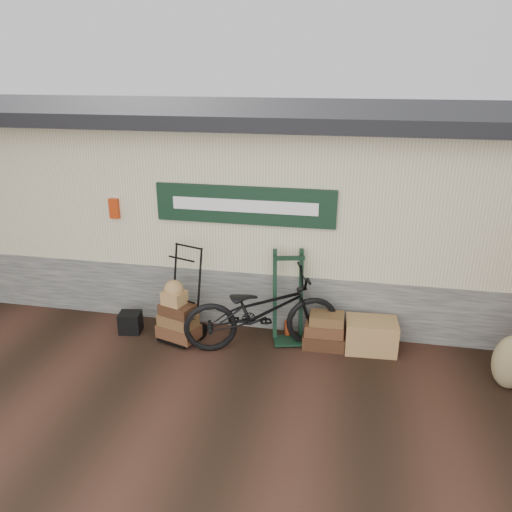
{
  "coord_description": "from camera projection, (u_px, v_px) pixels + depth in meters",
  "views": [
    {
      "loc": [
        1.19,
        -5.72,
        3.81
      ],
      "look_at": [
        -0.12,
        0.9,
        1.22
      ],
      "focal_mm": 35.0,
      "sensor_mm": 36.0,
      "label": 1
    }
  ],
  "objects": [
    {
      "name": "station_building",
      "position": [
        283.0,
        199.0,
        8.75
      ],
      "size": [
        14.4,
        4.1,
        3.2
      ],
      "color": "#4C4C47",
      "rests_on": "ground"
    },
    {
      "name": "green_barrow",
      "position": [
        288.0,
        297.0,
        7.18
      ],
      "size": [
        0.58,
        0.52,
        1.37
      ],
      "primitive_type": null,
      "rotation": [
        0.0,
        0.0,
        0.24
      ],
      "color": "black",
      "rests_on": "ground"
    },
    {
      "name": "ground",
      "position": [
        252.0,
        363.0,
        6.82
      ],
      "size": [
        80.0,
        80.0,
        0.0
      ],
      "primitive_type": "plane",
      "color": "black",
      "rests_on": "ground"
    },
    {
      "name": "suitcase_stack",
      "position": [
        324.0,
        330.0,
        7.14
      ],
      "size": [
        0.6,
        0.39,
        0.53
      ],
      "primitive_type": null,
      "rotation": [
        0.0,
        0.0,
        0.02
      ],
      "color": "#331F10",
      "rests_on": "ground"
    },
    {
      "name": "black_trunk",
      "position": [
        130.0,
        322.0,
        7.57
      ],
      "size": [
        0.36,
        0.32,
        0.32
      ],
      "primitive_type": "cube",
      "rotation": [
        0.0,
        0.0,
        0.15
      ],
      "color": "black",
      "rests_on": "ground"
    },
    {
      "name": "burlap_sack_left",
      "position": [
        511.0,
        362.0,
        6.18
      ],
      "size": [
        0.49,
        0.42,
        0.73
      ],
      "primitive_type": "ellipsoid",
      "rotation": [
        0.0,
        0.0,
        -0.09
      ],
      "color": "olive",
      "rests_on": "ground"
    },
    {
      "name": "bicycle",
      "position": [
        262.0,
        307.0,
        6.99
      ],
      "size": [
        1.43,
        2.34,
        1.28
      ],
      "primitive_type": "imported",
      "rotation": [
        0.0,
        0.0,
        1.89
      ],
      "color": "black",
      "rests_on": "ground"
    },
    {
      "name": "porter_trolley",
      "position": [
        183.0,
        293.0,
        7.25
      ],
      "size": [
        0.84,
        0.73,
        1.42
      ],
      "primitive_type": null,
      "rotation": [
        0.0,
        0.0,
        -0.32
      ],
      "color": "black",
      "rests_on": "ground"
    },
    {
      "name": "wicker_hamper",
      "position": [
        371.0,
        335.0,
        7.06
      ],
      "size": [
        0.74,
        0.5,
        0.47
      ],
      "primitive_type": "cube",
      "rotation": [
        0.0,
        0.0,
        0.05
      ],
      "color": "olive",
      "rests_on": "ground"
    }
  ]
}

